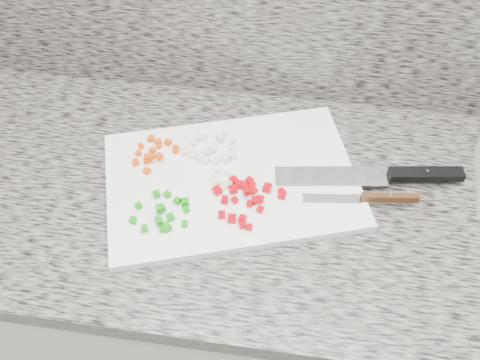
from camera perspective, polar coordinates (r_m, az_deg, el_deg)
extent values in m
cube|color=white|center=(1.47, 2.94, -12.93)|extent=(3.92, 0.62, 0.86)
cube|color=slate|center=(1.08, 3.88, -2.19)|extent=(3.96, 0.64, 0.04)
cube|color=white|center=(1.08, -0.90, -0.03)|extent=(0.58, 0.47, 0.02)
cube|color=#E04604|center=(1.12, -6.90, 3.10)|extent=(0.01, 0.01, 0.01)
cube|color=#E04604|center=(1.10, -9.86, 2.44)|extent=(0.02, 0.02, 0.01)
cube|color=#E04604|center=(1.11, -9.99, 2.01)|extent=(0.01, 0.01, 0.01)
cube|color=#E04604|center=(1.10, -8.61, 2.52)|extent=(0.02, 0.02, 0.01)
cube|color=#E04604|center=(1.15, -9.48, 4.40)|extent=(0.01, 0.01, 0.01)
cube|color=#E04604|center=(1.14, -8.74, 4.02)|extent=(0.01, 0.01, 0.01)
cube|color=#E04604|center=(1.14, -8.71, 4.01)|extent=(0.02, 0.02, 0.01)
cube|color=#E04604|center=(1.14, -7.68, 3.99)|extent=(0.01, 0.01, 0.01)
cube|color=#E04604|center=(1.14, -10.52, 3.58)|extent=(0.01, 0.01, 0.01)
cube|color=#E04604|center=(1.13, -8.67, 3.55)|extent=(0.01, 0.01, 0.01)
cube|color=#E04604|center=(1.10, -9.53, 2.42)|extent=(0.02, 0.02, 0.01)
cube|color=#E04604|center=(1.11, -9.31, 3.13)|extent=(0.02, 0.02, 0.01)
cube|color=#E04604|center=(1.13, -6.87, 3.45)|extent=(0.01, 0.01, 0.01)
cube|color=#E04604|center=(1.13, -10.78, 2.82)|extent=(0.02, 0.02, 0.01)
cube|color=#E04604|center=(1.09, -9.90, 0.98)|extent=(0.01, 0.01, 0.01)
cube|color=#E04604|center=(1.11, -11.09, 1.86)|extent=(0.02, 0.02, 0.01)
cube|color=silver|center=(1.14, -3.86, 4.54)|extent=(0.02, 0.02, 0.01)
cube|color=silver|center=(1.12, -0.88, 3.47)|extent=(0.01, 0.01, 0.01)
cube|color=silver|center=(1.14, -4.36, 4.76)|extent=(0.02, 0.02, 0.01)
cube|color=silver|center=(1.09, -2.64, 2.05)|extent=(0.02, 0.02, 0.01)
cube|color=silver|center=(1.09, -3.74, 2.06)|extent=(0.02, 0.02, 0.01)
cube|color=silver|center=(1.11, -5.90, 3.08)|extent=(0.02, 0.02, 0.01)
cube|color=silver|center=(1.11, -5.04, 2.72)|extent=(0.01, 0.01, 0.01)
cube|color=silver|center=(1.13, -5.03, 3.91)|extent=(0.02, 0.02, 0.01)
cube|color=silver|center=(1.09, -1.52, 2.27)|extent=(0.02, 0.02, 0.01)
cube|color=silver|center=(1.12, -3.51, 3.29)|extent=(0.02, 0.02, 0.01)
cube|color=silver|center=(1.10, -0.74, 2.66)|extent=(0.02, 0.02, 0.01)
cube|color=silver|center=(1.14, -2.27, 4.71)|extent=(0.02, 0.02, 0.01)
cube|color=silver|center=(1.12, -2.11, 4.52)|extent=(0.02, 0.02, 0.01)
cube|color=silver|center=(1.12, -2.95, 3.66)|extent=(0.01, 0.01, 0.01)
cube|color=silver|center=(1.12, -5.44, 3.31)|extent=(0.02, 0.02, 0.01)
cube|color=silver|center=(1.14, -4.65, 4.39)|extent=(0.01, 0.01, 0.01)
cube|color=silver|center=(1.10, -4.10, 2.33)|extent=(0.02, 0.02, 0.01)
cube|color=silver|center=(1.11, -2.94, 3.31)|extent=(0.02, 0.02, 0.02)
cube|color=silver|center=(1.13, -0.82, 4.22)|extent=(0.02, 0.02, 0.01)
cube|color=silver|center=(1.11, -5.17, 2.98)|extent=(0.02, 0.02, 0.01)
cube|color=silver|center=(1.11, -3.64, 2.92)|extent=(0.02, 0.02, 0.01)
cube|color=silver|center=(1.14, -1.62, 4.94)|extent=(0.02, 0.02, 0.01)
cube|color=#108B0C|center=(1.00, -8.54, -4.38)|extent=(0.01, 0.01, 0.01)
cube|color=#108B0C|center=(1.04, -10.77, -2.72)|extent=(0.02, 0.02, 0.01)
cube|color=#108B0C|center=(1.00, -10.16, -5.13)|extent=(0.01, 0.01, 0.01)
cube|color=#108B0C|center=(1.00, -8.22, -5.14)|extent=(0.02, 0.02, 0.01)
cube|color=#108B0C|center=(1.02, -11.35, -4.21)|extent=(0.01, 0.01, 0.01)
cube|color=#108B0C|center=(1.03, -8.39, -2.97)|extent=(0.02, 0.02, 0.01)
cube|color=#108B0C|center=(1.02, -5.78, -3.15)|extent=(0.01, 0.01, 0.01)
cube|color=#108B0C|center=(1.00, -5.93, -4.67)|extent=(0.01, 0.01, 0.01)
cube|color=#108B0C|center=(1.00, -7.83, -5.04)|extent=(0.02, 0.02, 0.01)
cube|color=#108B0C|center=(1.05, -8.90, -1.50)|extent=(0.02, 0.02, 0.01)
cube|color=#108B0C|center=(1.03, -5.88, -2.36)|extent=(0.02, 0.02, 0.01)
cube|color=#108B0C|center=(1.01, -8.58, -3.01)|extent=(0.02, 0.02, 0.01)
cube|color=#108B0C|center=(1.00, -8.78, -4.22)|extent=(0.01, 0.01, 0.01)
cube|color=#108B0C|center=(1.05, -7.75, -1.55)|extent=(0.02, 0.02, 0.01)
cube|color=#108B0C|center=(1.01, -7.43, -3.94)|extent=(0.02, 0.02, 0.01)
cube|color=#108B0C|center=(1.03, -6.72, -2.22)|extent=(0.01, 0.01, 0.01)
cube|color=#B3020C|center=(1.04, -2.45, -1.13)|extent=(0.02, 0.02, 0.01)
cube|color=#B3020C|center=(1.04, 4.53, -1.58)|extent=(0.02, 0.02, 0.01)
cube|color=#B3020C|center=(0.99, 1.01, -5.04)|extent=(0.01, 0.01, 0.01)
cube|color=#B3020C|center=(1.03, -1.63, -2.14)|extent=(0.01, 0.01, 0.01)
cube|color=#B3020C|center=(1.04, 2.94, -0.84)|extent=(0.02, 0.02, 0.01)
cube|color=#B3020C|center=(1.03, 0.69, -1.22)|extent=(0.02, 0.02, 0.01)
cube|color=#B3020C|center=(1.03, 1.70, -2.18)|extent=(0.02, 0.02, 0.01)
cube|color=#B3020C|center=(1.04, 1.38, -1.14)|extent=(0.02, 0.02, 0.01)
cube|color=#B3020C|center=(1.05, 1.29, -0.59)|extent=(0.01, 0.01, 0.01)
cube|color=#B3020C|center=(1.05, -0.03, -0.44)|extent=(0.01, 0.01, 0.01)
cube|color=#B3020C|center=(1.00, 0.27, -4.18)|extent=(0.02, 0.02, 0.01)
cube|color=#B3020C|center=(1.05, 0.51, -0.70)|extent=(0.02, 0.02, 0.01)
cube|color=#B3020C|center=(1.04, 4.44, -1.21)|extent=(0.02, 0.02, 0.01)
cube|color=#B3020C|center=(1.03, 2.20, -2.06)|extent=(0.01, 0.01, 0.01)
cube|color=#B3020C|center=(1.05, -0.14, -0.50)|extent=(0.02, 0.02, 0.01)
cube|color=#B3020C|center=(1.00, -0.86, -4.11)|extent=(0.02, 0.02, 0.01)
cube|color=#B3020C|center=(0.99, 0.25, -4.79)|extent=(0.02, 0.02, 0.01)
cube|color=#B3020C|center=(1.02, 1.05, -2.53)|extent=(0.01, 0.01, 0.01)
cube|color=#B3020C|center=(1.01, -1.96, -3.71)|extent=(0.02, 0.02, 0.01)
cube|color=#B3020C|center=(1.06, -0.70, -0.01)|extent=(0.02, 0.02, 0.01)
cube|color=#B3020C|center=(1.04, -0.77, -1.01)|extent=(0.02, 0.02, 0.01)
cube|color=#B3020C|center=(1.03, -0.56, -2.16)|extent=(0.02, 0.02, 0.01)
cube|color=#B3020C|center=(1.02, 2.18, -3.14)|extent=(0.02, 0.02, 0.01)
cube|color=#B3020C|center=(1.06, 1.00, -0.11)|extent=(0.02, 0.02, 0.01)
cube|color=#F2E6BB|center=(1.06, -1.00, -0.12)|extent=(0.01, 0.01, 0.01)
cube|color=#F2E6BB|center=(1.05, -1.59, -0.69)|extent=(0.01, 0.01, 0.01)
cube|color=#F2E6BB|center=(1.07, -1.25, 0.67)|extent=(0.01, 0.01, 0.01)
cube|color=#F2E6BB|center=(1.06, -2.81, -0.26)|extent=(0.01, 0.01, 0.01)
cube|color=#F2E6BB|center=(1.06, -0.53, -0.01)|extent=(0.01, 0.01, 0.01)
cube|color=#F2E6BB|center=(1.06, -1.85, -0.28)|extent=(0.01, 0.01, 0.01)
cube|color=#F2E6BB|center=(1.06, -2.27, -0.26)|extent=(0.01, 0.01, 0.01)
cube|color=#F2E6BB|center=(1.07, -2.90, 0.31)|extent=(0.01, 0.01, 0.01)
cube|color=#F2E6BB|center=(1.05, -2.20, -0.93)|extent=(0.01, 0.01, 0.01)
cube|color=#F2E6BB|center=(1.08, -2.17, 1.24)|extent=(0.01, 0.01, 0.01)
cube|color=#F2E6BB|center=(1.07, -1.34, 0.86)|extent=(0.01, 0.01, 0.01)
cube|color=#F2E6BB|center=(1.06, -3.02, 0.04)|extent=(0.01, 0.01, 0.01)
cube|color=#F2E6BB|center=(1.06, -0.99, -0.16)|extent=(0.01, 0.01, 0.01)
cube|color=#F2E6BB|center=(1.08, -2.44, 0.92)|extent=(0.01, 0.01, 0.01)
cube|color=silver|center=(1.09, 9.77, 0.39)|extent=(0.23, 0.08, 0.00)
cube|color=black|center=(1.13, 19.25, 0.61)|extent=(0.15, 0.05, 0.02)
cylinder|color=silver|center=(1.12, 19.37, 0.91)|extent=(0.01, 0.01, 0.00)
cube|color=silver|center=(1.05, 9.73, -1.99)|extent=(0.11, 0.04, 0.00)
cube|color=#462611|center=(1.07, 15.70, -1.83)|extent=(0.11, 0.03, 0.02)
cylinder|color=silver|center=(1.06, 15.80, -1.53)|extent=(0.01, 0.01, 0.00)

